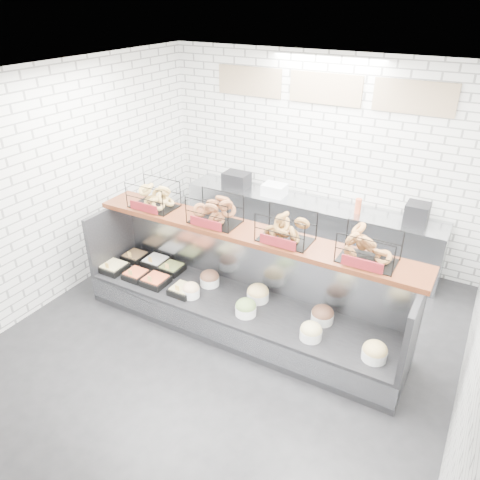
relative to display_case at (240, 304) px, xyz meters
The scene contains 5 objects.
ground 0.47m from the display_case, 87.10° to the right, with size 5.50×5.50×0.00m, color black.
room_shell 1.75m from the display_case, 86.20° to the left, with size 5.02×5.51×3.01m.
display_case is the anchor object (origin of this frame).
bagel_shelf 1.07m from the display_case, 85.07° to the left, with size 4.10×0.50×0.40m.
prep_counter 2.09m from the display_case, 89.56° to the left, with size 4.00×0.60×1.20m.
Camera 1 is at (2.27, -3.71, 3.73)m, focal length 35.00 mm.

